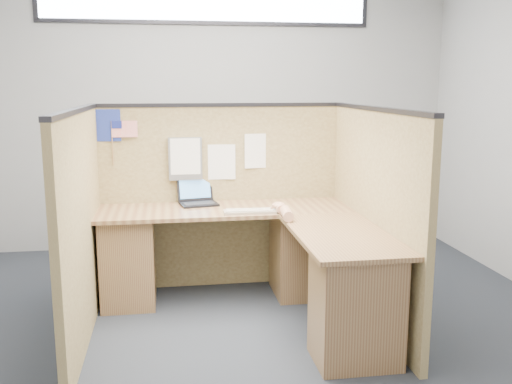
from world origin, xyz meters
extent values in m
plane|color=#1F242D|center=(0.00, 0.00, 0.00)|extent=(5.00, 5.00, 0.00)
plane|color=#A1A3A6|center=(0.00, 2.25, 1.40)|extent=(5.00, 0.00, 5.00)
plane|color=#A1A3A6|center=(0.00, -2.25, 1.40)|extent=(5.00, 0.00, 5.00)
cube|color=#232328|center=(0.00, 2.24, 2.45)|extent=(3.30, 0.02, 0.38)
cube|color=white|center=(0.00, 2.22, 2.45)|extent=(3.20, 0.01, 0.30)
cube|color=brown|center=(0.00, 1.00, 0.75)|extent=(2.05, 0.05, 1.50)
cube|color=#232328|center=(0.00, 1.00, 1.51)|extent=(2.05, 0.06, 0.03)
cube|color=brown|center=(-1.00, 0.10, 0.75)|extent=(0.05, 1.80, 1.50)
cube|color=#232328|center=(-1.00, 0.10, 1.51)|extent=(0.06, 1.80, 0.03)
cube|color=brown|center=(1.00, 0.10, 0.75)|extent=(0.05, 1.80, 1.50)
cube|color=#232328|center=(1.00, 0.10, 1.51)|extent=(0.06, 1.80, 0.03)
cube|color=brown|center=(0.00, 0.68, 0.71)|extent=(1.95, 0.60, 0.03)
cube|color=brown|center=(0.68, -0.20, 0.71)|extent=(0.60, 1.15, 0.03)
cube|color=brown|center=(-0.75, 0.68, 0.35)|extent=(0.40, 0.50, 0.70)
cube|color=brown|center=(0.60, 0.68, 0.35)|extent=(0.40, 0.50, 0.70)
cube|color=brown|center=(0.68, -0.52, 0.35)|extent=(0.50, 0.40, 0.70)
cube|color=black|center=(-0.19, 0.82, 0.74)|extent=(0.32, 0.26, 0.02)
cube|color=black|center=(-0.19, 0.96, 0.84)|extent=(0.30, 0.11, 0.19)
cube|color=teal|center=(-0.19, 0.95, 0.84)|extent=(0.26, 0.09, 0.16)
cube|color=gray|center=(0.17, 0.48, 0.74)|extent=(0.40, 0.15, 0.02)
cube|color=silver|center=(0.17, 0.48, 0.75)|extent=(0.36, 0.12, 0.01)
ellipsoid|color=#BDBDC2|center=(0.39, 0.48, 0.75)|extent=(0.12, 0.08, 0.05)
ellipsoid|color=tan|center=(0.39, 0.47, 0.78)|extent=(0.10, 0.12, 0.05)
cylinder|color=tan|center=(0.40, 0.42, 0.76)|extent=(0.07, 0.05, 0.07)
cylinder|color=tan|center=(0.41, 0.26, 0.77)|extent=(0.10, 0.28, 0.09)
cube|color=navy|center=(-0.88, 0.97, 1.36)|extent=(0.19, 0.01, 0.25)
cylinder|color=olive|center=(-0.86, 0.96, 1.22)|extent=(0.01, 0.01, 0.35)
cube|color=red|center=(-0.76, 0.96, 1.33)|extent=(0.20, 0.00, 0.13)
cube|color=navy|center=(-0.82, 0.95, 1.37)|extent=(0.08, 0.00, 0.06)
cube|color=slate|center=(-0.29, 0.94, 1.09)|extent=(0.27, 0.05, 0.34)
cube|color=white|center=(-0.29, 0.92, 1.11)|extent=(0.24, 0.01, 0.29)
cube|color=white|center=(0.01, 0.97, 1.05)|extent=(0.23, 0.02, 0.29)
cube|color=white|center=(0.31, 0.97, 1.14)|extent=(0.22, 0.03, 0.28)
camera|label=1|loc=(-0.43, -3.65, 1.68)|focal=40.00mm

